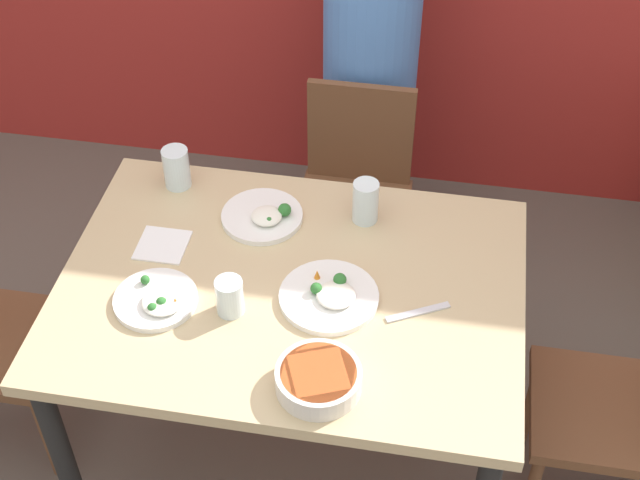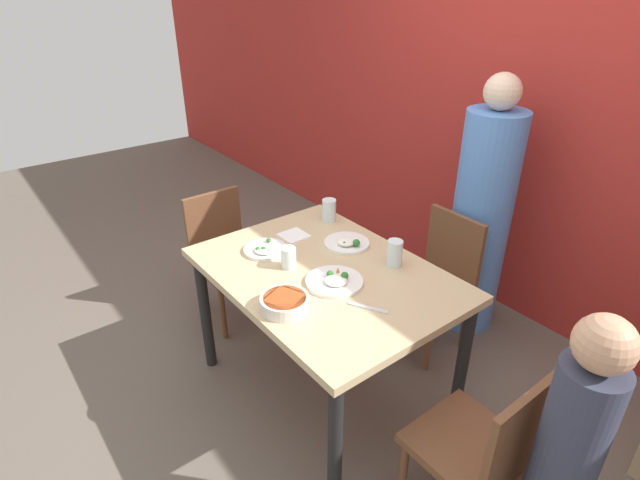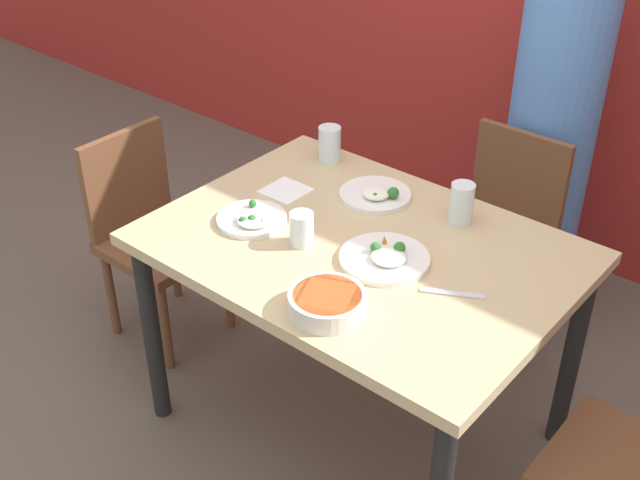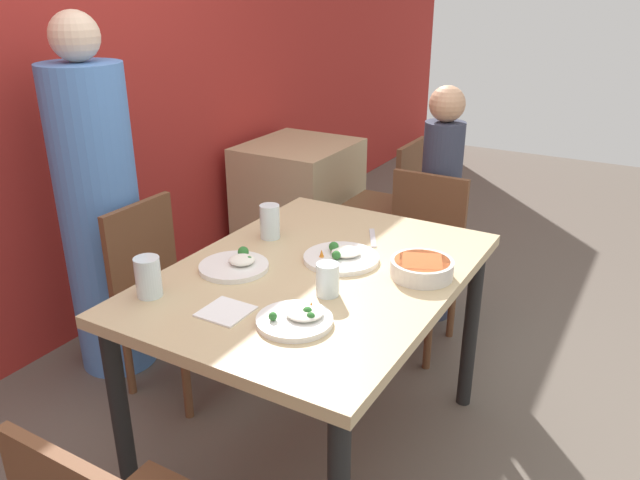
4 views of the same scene
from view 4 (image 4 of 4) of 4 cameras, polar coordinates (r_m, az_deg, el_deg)
name	(u,v)px [view 4 (image 4 of 4)]	position (r m, az deg, el deg)	size (l,w,h in m)	color
ground_plane	(317,449)	(2.57, -0.27, -18.56)	(10.00, 10.00, 0.00)	#60564C
wall_back	(5,69)	(3.02, -26.84, 13.77)	(10.00, 0.06, 2.70)	#A82823
dining_table	(317,294)	(2.18, -0.30, -4.95)	(1.27, 0.92, 0.78)	tan
chair_adult_spot	(166,291)	(2.78, -13.91, -4.56)	(0.40, 0.40, 0.83)	brown
chair_child_spot	(417,255)	(3.07, 8.88, -1.38)	(0.40, 0.40, 0.83)	brown
person_adult	(101,217)	(2.91, -19.42, 2.00)	(0.34, 0.34, 1.59)	#5184D1
person_child	(439,211)	(3.26, 10.83, 2.62)	(0.20, 0.20, 1.23)	#33384C
bowl_curry	(422,268)	(2.12, 9.29, -2.53)	(0.21, 0.21, 0.06)	silver
plate_rice_adult	(341,257)	(2.21, 1.98, -1.55)	(0.27, 0.27, 0.05)	white
plate_rice_child	(297,318)	(1.82, -2.11, -7.18)	(0.23, 0.23, 0.05)	white
plate_noodles	(236,265)	(2.17, -7.69, -2.26)	(0.24, 0.24, 0.06)	white
glass_water_tall	(270,222)	(2.40, -4.61, 1.69)	(0.08, 0.08, 0.13)	silver
glass_water_short	(148,277)	(2.02, -15.44, -3.28)	(0.08, 0.08, 0.13)	silver
glass_water_center	(328,279)	(1.96, 0.70, -3.62)	(0.07, 0.07, 0.11)	silver
napkin_folded	(226,311)	(1.90, -8.61, -6.47)	(0.14, 0.14, 0.01)	white
fork_steel	(373,238)	(2.41, 4.84, 0.20)	(0.17, 0.10, 0.01)	silver
background_table	(299,198)	(4.12, -1.93, 3.85)	(0.70, 0.63, 0.73)	tan
chair_background	(390,201)	(3.80, 6.45, 3.52)	(0.40, 0.40, 0.83)	brown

